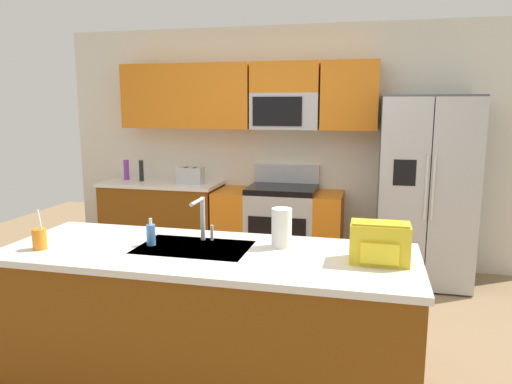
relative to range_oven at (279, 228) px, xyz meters
The scene contains 14 objects.
ground_plane 1.86m from the range_oven, 88.54° to the right, with size 9.00×9.00×0.00m, color #997A56.
kitchen_wall_unit 1.07m from the range_oven, 109.08° to the left, with size 5.20×0.43×2.60m.
back_counter 1.35m from the range_oven, behind, with size 1.33×0.63×0.90m.
range_oven is the anchor object (origin of this frame).
refrigerator 1.55m from the range_oven, ahead, with size 0.90×0.76×1.85m.
island_counter 2.38m from the range_oven, 89.58° to the right, with size 2.48×0.90×0.90m.
toaster 1.12m from the range_oven, behind, with size 0.28×0.16×0.18m.
pepper_mill 1.70m from the range_oven, behind, with size 0.05×0.05×0.24m, color black.
bottle_purple 1.90m from the range_oven, behind, with size 0.06×0.06×0.23m, color purple.
sink_faucet 2.28m from the range_oven, 91.99° to the right, with size 0.09×0.21×0.28m.
drink_cup_orange 2.81m from the range_oven, 110.51° to the right, with size 0.08×0.08×0.25m.
soap_dispenser 2.44m from the range_oven, 98.56° to the right, with size 0.06×0.06×0.17m.
paper_towel_roll 2.31m from the range_oven, 78.73° to the right, with size 0.12×0.12×0.24m, color white.
backpack 2.64m from the range_oven, 66.72° to the right, with size 0.32×0.22×0.23m.
Camera 1 is at (0.91, -3.23, 1.76)m, focal length 34.09 mm.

